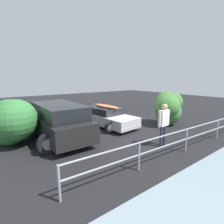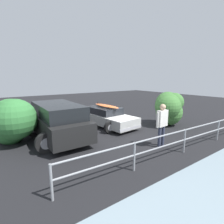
# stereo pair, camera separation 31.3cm
# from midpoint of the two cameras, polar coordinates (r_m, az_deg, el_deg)

# --- Properties ---
(ground_plane) EXTENTS (44.00, 44.00, 0.02)m
(ground_plane) POSITION_cam_midpoint_polar(r_m,az_deg,el_deg) (10.56, 2.86, -4.92)
(ground_plane) COLOR black
(ground_plane) RESTS_ON ground
(sedan_car) EXTENTS (2.49, 4.32, 1.42)m
(sedan_car) POSITION_cam_midpoint_polar(r_m,az_deg,el_deg) (10.73, -1.14, -1.50)
(sedan_car) COLOR silver
(sedan_car) RESTS_ON ground
(suv_car) EXTENTS (2.70, 4.44, 1.72)m
(suv_car) POSITION_cam_midpoint_polar(r_m,az_deg,el_deg) (8.63, -16.18, -2.81)
(suv_car) COLOR black
(suv_car) RESTS_ON ground
(person_bystander) EXTENTS (0.72, 0.25, 1.85)m
(person_bystander) POSITION_cam_midpoint_polar(r_m,az_deg,el_deg) (7.65, 17.15, -2.99)
(person_bystander) COLOR #33384C
(person_bystander) RESTS_ON ground
(railing_fence) EXTENTS (10.25, 0.50, 0.96)m
(railing_fence) POSITION_cam_midpoint_polar(r_m,az_deg,el_deg) (7.50, 23.77, -7.34)
(railing_fence) COLOR gray
(railing_fence) RESTS_ON ground
(bush_near_left) EXTENTS (1.97, 1.91, 2.06)m
(bush_near_left) POSITION_cam_midpoint_polar(r_m,az_deg,el_deg) (11.23, 18.80, 1.45)
(bush_near_left) COLOR #4C3828
(bush_near_left) RESTS_ON ground
(bush_near_right) EXTENTS (1.82, 2.30, 2.13)m
(bush_near_right) POSITION_cam_midpoint_polar(r_m,az_deg,el_deg) (8.79, -28.94, -2.61)
(bush_near_right) COLOR #4C3828
(bush_near_right) RESTS_ON ground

